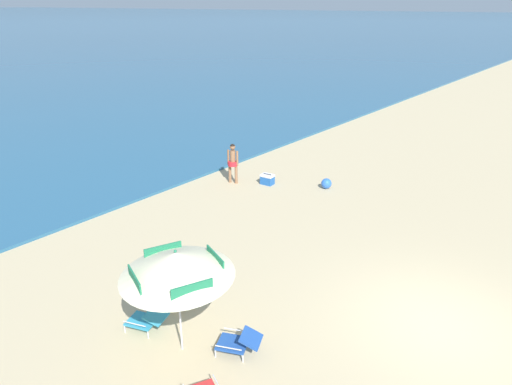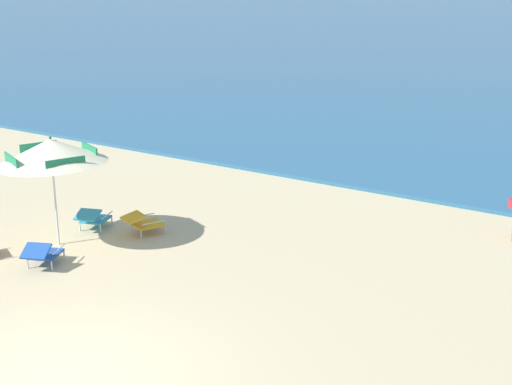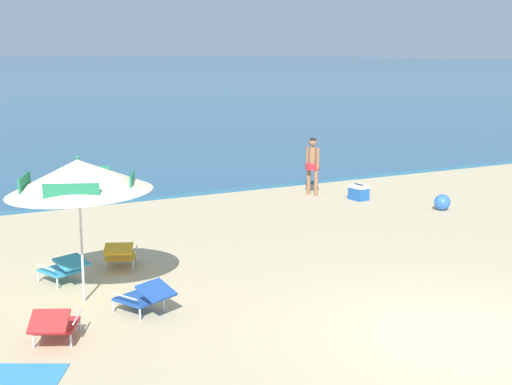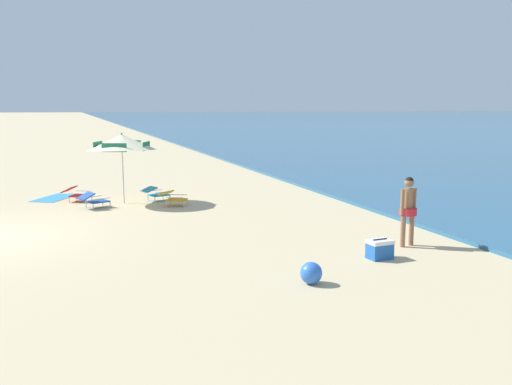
{
  "view_description": "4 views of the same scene",
  "coord_description": "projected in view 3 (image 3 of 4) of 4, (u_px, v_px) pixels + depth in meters",
  "views": [
    {
      "loc": [
        -9.09,
        -2.13,
        6.57
      ],
      "look_at": [
        0.81,
        5.83,
        1.43
      ],
      "focal_mm": 32.92,
      "sensor_mm": 36.0,
      "label": 1
    },
    {
      "loc": [
        7.11,
        -5.65,
        5.45
      ],
      "look_at": [
        -0.8,
        6.4,
        1.02
      ],
      "focal_mm": 50.78,
      "sensor_mm": 36.0,
      "label": 2
    },
    {
      "loc": [
        -6.85,
        -6.89,
        3.83
      ],
      "look_at": [
        0.68,
        6.88,
        0.79
      ],
      "focal_mm": 50.7,
      "sensor_mm": 36.0,
      "label": 3
    },
    {
      "loc": [
        14.07,
        2.28,
        3.1
      ],
      "look_at": [
        -0.0,
        7.07,
        0.78
      ],
      "focal_mm": 38.25,
      "sensor_mm": 36.0,
      "label": 4
    }
  ],
  "objects": [
    {
      "name": "ground_plane",
      "position": [
        453.0,
        337.0,
        9.89
      ],
      "size": [
        800.0,
        800.0,
        0.0
      ],
      "primitive_type": "plane",
      "color": "tan"
    },
    {
      "name": "beach_umbrella_striped_main",
      "position": [
        78.0,
        176.0,
        10.94
      ],
      "size": [
        2.26,
        2.24,
        2.3
      ],
      "color": "silver",
      "rests_on": "ground"
    },
    {
      "name": "lounge_chair_under_umbrella",
      "position": [
        64.0,
        268.0,
        12.13
      ],
      "size": [
        0.79,
        0.99,
        0.5
      ],
      "color": "teal",
      "rests_on": "ground"
    },
    {
      "name": "lounge_chair_beside_umbrella",
      "position": [
        120.0,
        253.0,
        12.99
      ],
      "size": [
        0.83,
        0.99,
        0.49
      ],
      "color": "gold",
      "rests_on": "ground"
    },
    {
      "name": "lounge_chair_facing_sea",
      "position": [
        54.0,
        324.0,
        9.62
      ],
      "size": [
        0.87,
        1.02,
        0.52
      ],
      "color": "red",
      "rests_on": "ground"
    },
    {
      "name": "lounge_chair_spare_folded",
      "position": [
        145.0,
        296.0,
        10.72
      ],
      "size": [
        0.84,
        1.01,
        0.51
      ],
      "color": "#1E4799",
      "rests_on": "ground"
    },
    {
      "name": "person_standing_near_shore",
      "position": [
        313.0,
        162.0,
        19.59
      ],
      "size": [
        0.39,
        0.46,
        1.58
      ],
      "color": "#8C6042",
      "rests_on": "ground"
    },
    {
      "name": "cooler_box",
      "position": [
        359.0,
        192.0,
        19.08
      ],
      "size": [
        0.39,
        0.52,
        0.43
      ],
      "color": "#1E56A8",
      "rests_on": "ground"
    },
    {
      "name": "beach_ball",
      "position": [
        442.0,
        202.0,
        17.82
      ],
      "size": [
        0.4,
        0.4,
        0.4
      ],
      "primitive_type": "sphere",
      "color": "blue",
      "rests_on": "ground"
    }
  ]
}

